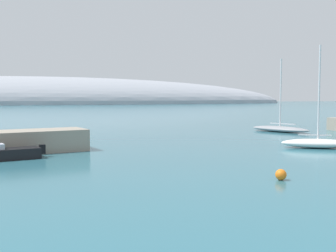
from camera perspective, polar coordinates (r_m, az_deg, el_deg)
distant_ridge at (r=254.17m, az=-18.36°, el=2.90°), size 324.74×71.95×32.07m
sailboat_grey_near_shore at (r=56.60m, az=15.20°, el=-0.30°), size 5.73×8.56×9.62m
sailboat_white_outer_mooring at (r=40.09m, az=19.97°, el=-2.15°), size 6.64×4.81×9.34m
motorboat_black_foreground at (r=33.14m, az=-21.49°, el=-3.58°), size 5.42×2.92×1.22m
mooring_buoy_orange at (r=24.32m, az=15.32°, el=-6.49°), size 0.63×0.63×0.63m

